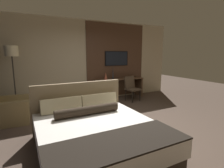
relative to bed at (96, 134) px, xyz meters
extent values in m
plane|color=#4C3D33|center=(0.86, 0.65, -0.30)|extent=(16.00, 16.00, 0.00)
cube|color=#BCAD8E|center=(0.86, 3.25, 1.10)|extent=(7.20, 0.06, 2.80)
cube|color=#4C3323|center=(2.14, 3.21, 1.10)|extent=(2.36, 0.03, 2.70)
cube|color=#33281E|center=(0.00, -0.11, -0.19)|extent=(1.84, 2.04, 0.22)
cube|color=silver|center=(0.00, -0.11, 0.06)|extent=(1.90, 2.10, 0.28)
cube|color=black|center=(0.00, -0.79, 0.22)|extent=(1.92, 0.74, 0.02)
cube|color=#7F6B4C|center=(0.00, 0.98, 0.23)|extent=(1.94, 0.08, 1.05)
cube|color=beige|center=(-0.41, 0.84, 0.35)|extent=(0.80, 0.23, 0.31)
cube|color=beige|center=(0.41, 0.84, 0.35)|extent=(0.80, 0.23, 0.31)
cylinder|color=#2D2319|center=(0.00, 0.43, 0.29)|extent=(1.23, 0.17, 0.17)
cube|color=brown|center=(2.14, 2.94, 0.43)|extent=(1.86, 0.48, 0.03)
cube|color=brown|center=(1.25, 2.94, 0.06)|extent=(0.06, 0.43, 0.71)
cube|color=brown|center=(3.04, 2.94, 0.06)|extent=(0.06, 0.43, 0.71)
cube|color=brown|center=(2.14, 3.16, 0.13)|extent=(1.74, 0.02, 0.36)
cube|color=black|center=(2.14, 3.17, 1.18)|extent=(0.96, 0.04, 0.54)
cube|color=black|center=(2.14, 3.15, 1.18)|extent=(0.90, 0.01, 0.49)
cube|color=#4C3D2D|center=(2.37, 2.38, 0.12)|extent=(0.51, 0.49, 0.05)
cube|color=#4C3D2D|center=(2.34, 2.56, 0.35)|extent=(0.43, 0.17, 0.42)
cylinder|color=black|center=(2.22, 2.18, -0.10)|extent=(0.04, 0.04, 0.39)
cylinder|color=black|center=(2.58, 2.23, -0.10)|extent=(0.04, 0.04, 0.39)
cylinder|color=black|center=(2.16, 2.52, -0.10)|extent=(0.04, 0.04, 0.39)
cylinder|color=black|center=(2.52, 2.58, -0.10)|extent=(0.04, 0.04, 0.39)
cube|color=olive|center=(-1.39, 2.17, -0.08)|extent=(0.89, 0.75, 0.44)
cube|color=olive|center=(-1.42, 1.78, -0.01)|extent=(0.86, 0.15, 0.58)
cube|color=olive|center=(-1.36, 2.57, -0.01)|extent=(0.86, 0.15, 0.58)
cylinder|color=#282623|center=(-1.26, 2.78, -0.28)|extent=(0.28, 0.28, 0.03)
cylinder|color=#332D28|center=(-1.26, 2.78, 0.52)|extent=(0.03, 0.03, 1.63)
cylinder|color=beige|center=(-1.26, 2.78, 1.43)|extent=(0.34, 0.34, 0.28)
cone|color=#333338|center=(1.93, 3.04, 0.69)|extent=(0.07, 0.07, 0.48)
cone|color=#B2563D|center=(1.58, 2.95, 0.57)|extent=(0.13, 0.13, 0.25)
cube|color=maroon|center=(2.58, 2.94, 0.46)|extent=(0.22, 0.16, 0.03)
camera|label=1|loc=(-1.06, -2.63, 1.37)|focal=28.00mm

